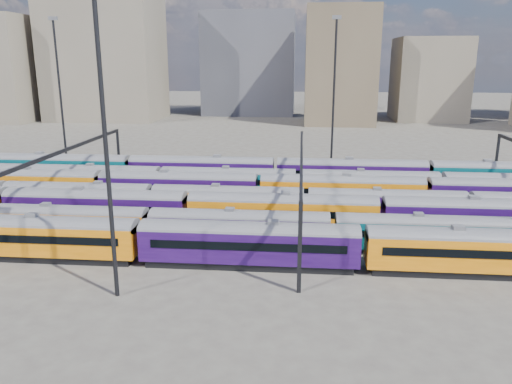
# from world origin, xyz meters

# --- Properties ---
(ground) EXTENTS (500.00, 500.00, 0.00)m
(ground) POSITION_xyz_m (0.00, 0.00, 0.00)
(ground) COLOR #433E39
(ground) RESTS_ON ground
(rake_0) EXTENTS (125.49, 3.06, 5.15)m
(rake_0) POSITION_xyz_m (-5.25, -15.00, 2.71)
(rake_0) COLOR black
(rake_0) RESTS_ON ground
(rake_1) EXTENTS (114.31, 2.79, 4.68)m
(rake_1) POSITION_xyz_m (-5.85, -10.00, 2.46)
(rake_1) COLOR black
(rake_1) RESTS_ON ground
(rake_2) EXTENTS (107.57, 3.15, 5.31)m
(rake_2) POSITION_xyz_m (-13.64, -5.00, 2.79)
(rake_2) COLOR black
(rake_2) RESTS_ON ground
(rake_3) EXTENTS (114.41, 2.79, 4.69)m
(rake_3) POSITION_xyz_m (10.66, 0.00, 2.46)
(rake_3) COLOR black
(rake_3) RESTS_ON ground
(rake_4) EXTENTS (128.97, 3.14, 5.30)m
(rake_4) POSITION_xyz_m (-17.10, 5.00, 2.78)
(rake_4) COLOR black
(rake_4) RESTS_ON ground
(rake_5) EXTENTS (117.59, 2.87, 4.82)m
(rake_5) POSITION_xyz_m (-10.16, 10.00, 2.53)
(rake_5) COLOR black
(rake_5) RESTS_ON ground
(rake_6) EXTENTS (134.82, 3.29, 5.55)m
(rake_6) POSITION_xyz_m (-16.42, 15.00, 2.91)
(rake_6) COLOR black
(rake_6) RESTS_ON ground
(gantry_1) EXTENTS (0.35, 40.35, 8.03)m
(gantry_1) POSITION_xyz_m (-20.00, 0.00, 6.79)
(gantry_1) COLOR black
(gantry_1) RESTS_ON ground
(gantry_2) EXTENTS (0.35, 40.35, 8.03)m
(gantry_2) POSITION_xyz_m (10.00, 0.00, 6.79)
(gantry_2) COLOR black
(gantry_2) RESTS_ON ground
(mast_1) EXTENTS (1.40, 0.50, 25.60)m
(mast_1) POSITION_xyz_m (-30.00, 22.00, 13.97)
(mast_1) COLOR black
(mast_1) RESTS_ON ground
(mast_2) EXTENTS (1.40, 0.50, 25.60)m
(mast_2) POSITION_xyz_m (-5.00, -22.00, 13.97)
(mast_2) COLOR black
(mast_2) RESTS_ON ground
(mast_3) EXTENTS (1.40, 0.50, 25.60)m
(mast_3) POSITION_xyz_m (15.00, 24.00, 13.97)
(mast_3) COLOR black
(mast_3) RESTS_ON ground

